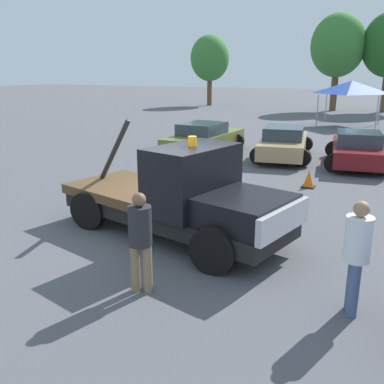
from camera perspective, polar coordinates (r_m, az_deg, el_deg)
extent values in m
plane|color=#545459|center=(9.73, -2.67, -5.61)|extent=(160.00, 160.00, 0.00)
cube|color=black|center=(9.55, -2.71, -2.66)|extent=(5.66, 3.05, 0.35)
cube|color=black|center=(8.30, 7.24, -2.42)|extent=(1.87, 2.01, 0.55)
cube|color=silver|center=(7.93, 12.14, -3.73)|extent=(0.55, 1.77, 0.50)
cube|color=black|center=(8.94, 0.04, 1.81)|extent=(1.63, 2.22, 1.38)
cube|color=brown|center=(10.38, -8.25, 0.36)|extent=(3.10, 2.59, 0.22)
cylinder|color=black|center=(10.55, -10.29, 5.47)|extent=(1.18, 0.40, 1.63)
cylinder|color=orange|center=(8.78, 0.04, 6.81)|extent=(0.18, 0.18, 0.20)
cylinder|color=black|center=(9.28, 9.88, -4.03)|extent=(0.88, 0.26, 0.88)
cylinder|color=black|center=(7.79, 2.86, -7.77)|extent=(0.88, 0.26, 0.88)
cylinder|color=black|center=(11.39, -6.05, -0.11)|extent=(0.88, 0.26, 0.88)
cylinder|color=black|center=(10.22, -13.62, -2.37)|extent=(0.88, 0.26, 0.88)
cylinder|color=#475B84|center=(7.11, 20.55, -11.35)|extent=(0.16, 0.16, 0.86)
cylinder|color=#475B84|center=(6.92, 20.73, -12.16)|extent=(0.16, 0.16, 0.86)
cylinder|color=white|center=(6.71, 21.28, -5.86)|extent=(0.40, 0.40, 0.68)
sphere|color=#A87A56|center=(6.56, 21.68, -2.12)|extent=(0.23, 0.23, 0.23)
cylinder|color=#847051|center=(7.20, -5.94, -10.15)|extent=(0.16, 0.16, 0.83)
cylinder|color=#847051|center=(7.26, -7.55, -9.98)|extent=(0.16, 0.16, 0.83)
cylinder|color=#28282D|center=(6.93, -6.95, -4.52)|extent=(0.38, 0.38, 0.66)
sphere|color=brown|center=(6.79, -7.07, -1.02)|extent=(0.23, 0.23, 0.23)
cube|color=olive|center=(19.33, 1.70, 6.91)|extent=(2.11, 4.99, 0.60)
cube|color=#333D47|center=(19.04, 1.38, 8.44)|extent=(1.73, 2.14, 0.50)
cylinder|color=black|center=(21.22, 1.64, 7.18)|extent=(0.68, 0.22, 0.68)
cylinder|color=black|center=(20.50, 6.02, 6.78)|extent=(0.68, 0.22, 0.68)
cylinder|color=black|center=(18.36, -3.12, 5.78)|extent=(0.68, 0.22, 0.68)
cylinder|color=black|center=(17.52, 1.76, 5.30)|extent=(0.68, 0.22, 0.68)
cube|color=tan|center=(18.55, 12.13, 6.18)|extent=(2.51, 5.09, 0.60)
cube|color=#333D47|center=(18.23, 12.17, 7.76)|extent=(1.85, 2.27, 0.50)
cylinder|color=black|center=(20.28, 10.11, 6.53)|extent=(0.68, 0.22, 0.68)
cylinder|color=black|center=(20.18, 14.84, 6.20)|extent=(0.68, 0.22, 0.68)
cylinder|color=black|center=(17.04, 8.85, 4.82)|extent=(0.68, 0.22, 0.68)
cylinder|color=black|center=(16.92, 14.47, 4.42)|extent=(0.68, 0.22, 0.68)
cube|color=maroon|center=(17.75, 21.15, 5.03)|extent=(2.36, 4.56, 0.60)
cube|color=#333D47|center=(17.45, 21.37, 6.67)|extent=(1.80, 2.03, 0.50)
cylinder|color=black|center=(19.21, 18.35, 5.45)|extent=(0.68, 0.22, 0.68)
cylinder|color=black|center=(19.31, 23.38, 5.00)|extent=(0.68, 0.22, 0.68)
cylinder|color=black|center=(16.30, 18.38, 3.69)|extent=(0.68, 0.22, 0.68)
cylinder|color=black|center=(16.42, 24.28, 3.17)|extent=(0.68, 0.22, 0.68)
cylinder|color=#9E9EA3|center=(28.81, 16.36, 10.30)|extent=(0.07, 0.07, 2.11)
cylinder|color=#9E9EA3|center=(28.46, 23.43, 9.58)|extent=(0.07, 0.07, 2.11)
cylinder|color=#9E9EA3|center=(32.27, 17.43, 10.76)|extent=(0.07, 0.07, 2.11)
cylinder|color=#9E9EA3|center=(31.96, 23.74, 10.11)|extent=(0.07, 0.07, 2.11)
pyramid|color=#2D4CB7|center=(30.24, 20.51, 12.97)|extent=(3.51, 3.51, 0.82)
cylinder|color=brown|center=(41.66, 18.37, 12.27)|extent=(0.59, 0.59, 2.94)
ellipsoid|color=#387A33|center=(41.66, 18.89, 18.02)|extent=(4.70, 4.70, 5.46)
cylinder|color=brown|center=(45.79, 2.34, 13.00)|extent=(0.49, 0.49, 2.46)
ellipsoid|color=#387A33|center=(45.75, 2.39, 17.41)|extent=(3.94, 3.94, 4.58)
cube|color=black|center=(14.02, 15.23, 0.70)|extent=(0.40, 0.40, 0.04)
cone|color=orange|center=(13.96, 15.31, 1.71)|extent=(0.36, 0.36, 0.55)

